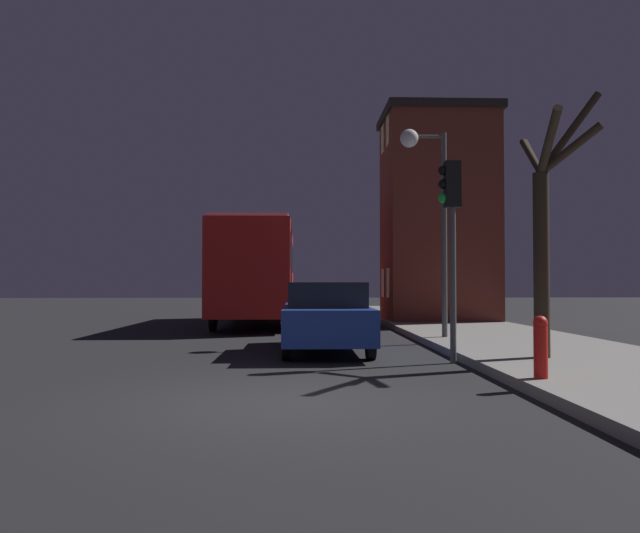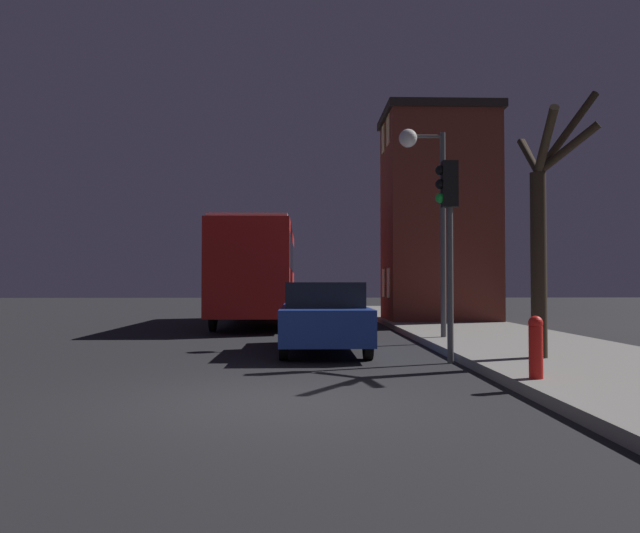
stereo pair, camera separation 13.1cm
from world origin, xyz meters
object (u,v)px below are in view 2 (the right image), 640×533
object	(u,v)px
fire_hydrant	(536,346)
bus	(258,267)
traffic_light	(448,217)
bare_tree	(543,225)
car_near_lane	(323,316)
car_mid_lane	(326,305)
streetlamp	(425,184)

from	to	relation	value
fire_hydrant	bus	bearing A→B (deg)	109.19
traffic_light	fire_hydrant	distance (m)	3.78
traffic_light	bare_tree	xyz separation A→B (m)	(1.63, -0.57, -0.21)
traffic_light	car_near_lane	size ratio (longest dim) A/B	0.82
bus	car_mid_lane	bearing A→B (deg)	-27.11
car_mid_lane	traffic_light	bearing A→B (deg)	-78.95
car_near_lane	traffic_light	bearing A→B (deg)	-41.63
car_near_lane	fire_hydrant	bearing A→B (deg)	-60.54
car_near_lane	fire_hydrant	xyz separation A→B (m)	(2.90, -5.13, -0.17)
bare_tree	fire_hydrant	world-z (taller)	bare_tree
bus	fire_hydrant	xyz separation A→B (m)	(5.05, -14.52, -1.54)
streetlamp	traffic_light	world-z (taller)	streetlamp
streetlamp	traffic_light	size ratio (longest dim) A/B	1.37
traffic_light	bare_tree	size ratio (longest dim) A/B	0.79
streetlamp	bare_tree	size ratio (longest dim) A/B	1.09
streetlamp	traffic_light	distance (m)	4.19
bus	car_near_lane	xyz separation A→B (m)	(2.16, -9.39, -1.37)
car_near_lane	fire_hydrant	size ratio (longest dim) A/B	5.28
bus	car_near_lane	distance (m)	9.73
streetlamp	fire_hydrant	xyz separation A→B (m)	(0.20, -7.02, -3.48)
streetlamp	traffic_light	bearing A→B (deg)	-94.99
bus	fire_hydrant	size ratio (longest dim) A/B	11.09
car_near_lane	car_mid_lane	size ratio (longest dim) A/B	1.09
bare_tree	bus	xyz separation A→B (m)	(-6.13, 12.05, -0.44)
car_mid_lane	bus	bearing A→B (deg)	152.89
car_mid_lane	fire_hydrant	size ratio (longest dim) A/B	4.84
streetlamp	fire_hydrant	size ratio (longest dim) A/B	5.94
car_near_lane	bus	bearing A→B (deg)	102.93
car_near_lane	car_mid_lane	distance (m)	8.11
car_mid_lane	fire_hydrant	xyz separation A→B (m)	(2.54, -13.23, -0.12)
bus	car_mid_lane	size ratio (longest dim) A/B	2.29
streetlamp	bus	world-z (taller)	streetlamp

